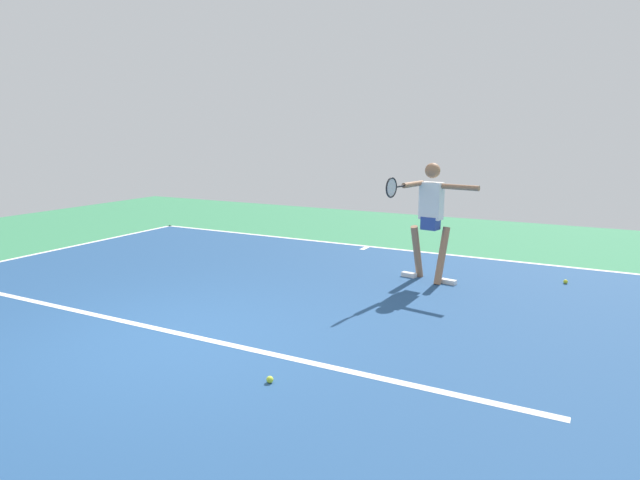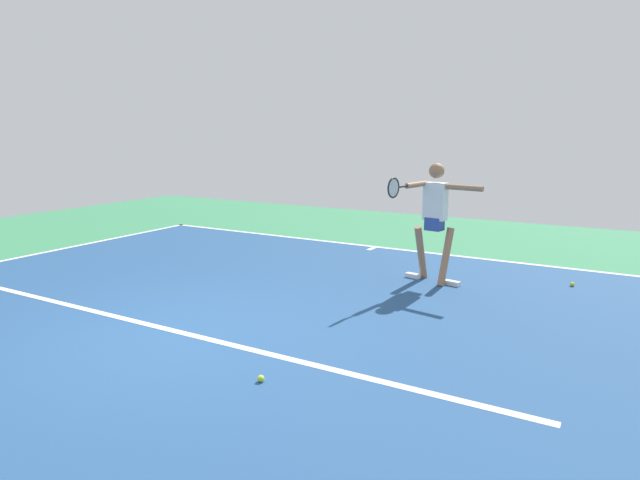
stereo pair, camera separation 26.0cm
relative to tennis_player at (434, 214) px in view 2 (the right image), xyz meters
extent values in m
plane|color=#388456|center=(1.83, 3.81, -1.07)|extent=(20.95, 20.95, 0.00)
cube|color=navy|center=(1.83, 3.81, -1.07)|extent=(10.82, 11.69, 0.00)
cube|color=white|center=(1.83, -1.99, -1.07)|extent=(10.82, 0.10, 0.01)
cube|color=white|center=(1.83, 3.54, -1.07)|extent=(8.12, 0.10, 0.01)
cube|color=white|center=(1.83, -1.79, -1.07)|extent=(0.10, 0.30, 0.01)
cylinder|color=#9E7051|center=(-0.21, 0.00, -0.64)|extent=(0.17, 0.37, 0.88)
cube|color=white|center=(-0.33, 0.02, -1.03)|extent=(0.25, 0.14, 0.07)
cylinder|color=#9E7051|center=(0.21, -0.07, -0.64)|extent=(0.17, 0.37, 0.88)
cube|color=white|center=(0.33, -0.10, -1.03)|extent=(0.25, 0.14, 0.07)
cube|color=#2D4799|center=(0.00, -0.04, -0.16)|extent=(0.28, 0.24, 0.20)
cube|color=white|center=(0.00, -0.04, 0.19)|extent=(0.37, 0.24, 0.57)
sphere|color=#9E7051|center=(0.00, -0.04, 0.65)|extent=(0.23, 0.23, 0.23)
cylinder|color=#9E7051|center=(-0.45, 0.04, 0.42)|extent=(0.57, 0.18, 0.08)
cylinder|color=#9E7051|center=(0.22, 0.21, 0.45)|extent=(0.18, 0.57, 0.08)
cylinder|color=black|center=(0.29, 0.60, 0.45)|extent=(0.07, 0.22, 0.03)
torus|color=black|center=(0.33, 0.84, 0.45)|extent=(0.08, 0.29, 0.29)
cylinder|color=silver|center=(0.33, 0.84, 0.45)|extent=(0.05, 0.25, 0.25)
sphere|color=yellow|center=(-1.92, -0.83, -1.04)|extent=(0.07, 0.07, 0.07)
sphere|color=#C6E53D|center=(0.27, 4.10, -1.04)|extent=(0.07, 0.07, 0.07)
camera|label=1|loc=(-2.28, 7.97, 1.19)|focal=30.15mm
camera|label=2|loc=(-2.51, 7.85, 1.19)|focal=30.15mm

